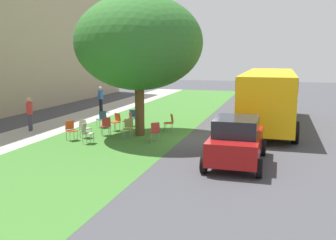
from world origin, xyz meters
name	(u,v)px	position (x,y,z in m)	size (l,w,h in m)	color
ground	(188,139)	(0.00, 0.00, 0.00)	(80.00, 80.00, 0.00)	#424247
grass_verge	(123,135)	(0.00, 3.20, 0.00)	(48.00, 6.00, 0.01)	#3D752D
sidewalk_strip	(43,130)	(0.00, 7.60, 0.00)	(48.00, 2.80, 0.01)	#ADA89E
street_tree	(139,43)	(0.10, 2.37, 4.30)	(5.85, 5.85, 6.47)	brown
chair_0	(106,125)	(-0.46, 3.85, 0.52)	(0.58, 0.58, 0.88)	#B7332D
chair_1	(154,130)	(-1.11, 1.25, 0.52)	(0.59, 0.59, 0.88)	#B7332D
chair_2	(86,132)	(-2.17, 3.96, 0.52)	(0.45, 0.45, 0.88)	#ADA393
chair_3	(102,118)	(1.34, 4.93, 0.52)	(0.58, 0.58, 0.88)	#335184
chair_4	(116,120)	(0.82, 3.90, 0.52)	(0.57, 0.56, 0.88)	#C64C1E
chair_5	(129,119)	(1.34, 3.44, 0.52)	(0.47, 0.48, 0.88)	#C64C1E
chair_6	(84,127)	(-1.23, 4.57, 0.52)	(0.53, 0.53, 0.88)	#ADA393
chair_7	(128,127)	(-0.74, 2.62, 0.52)	(0.48, 0.47, 0.88)	olive
chair_8	(133,117)	(2.22, 3.54, 0.52)	(0.48, 0.48, 0.88)	#335184
chair_9	(71,129)	(-1.77, 4.94, 0.52)	(0.58, 0.58, 0.88)	#C64C1E
chair_10	(170,121)	(1.31, 1.23, 0.52)	(0.56, 0.57, 0.88)	#C64C1E
parked_car	(236,140)	(-3.55, -2.54, 0.84)	(3.70, 1.92, 1.65)	maroon
school_bus	(269,93)	(4.34, -3.37, 1.76)	(10.40, 2.80, 2.88)	yellow
pedestrian_0	(30,112)	(-0.40, 8.01, 0.93)	(0.40, 0.30, 1.69)	#3F3851
pedestrian_1	(101,98)	(6.59, 7.52, 0.93)	(0.37, 0.41, 1.69)	black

